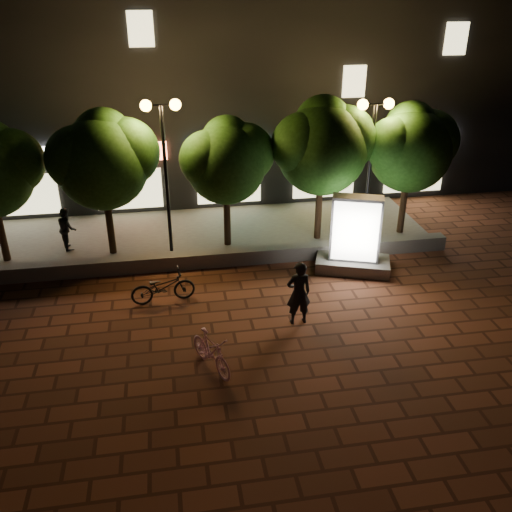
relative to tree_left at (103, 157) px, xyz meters
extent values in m
plane|color=brown|center=(3.45, -5.46, -3.44)|extent=(80.00, 80.00, 0.00)
cube|color=slate|center=(3.45, -1.46, -3.19)|extent=(16.00, 0.45, 0.50)
cube|color=slate|center=(3.45, 1.04, -3.40)|extent=(16.00, 5.00, 0.08)
cube|color=black|center=(3.45, 7.54, 1.56)|extent=(28.00, 8.00, 10.00)
cube|color=silver|center=(-3.55, 3.48, -0.84)|extent=(3.20, 0.12, 0.70)
cube|color=beige|center=(-3.55, 3.48, -2.34)|extent=(2.60, 0.10, 1.60)
cube|color=#FA683C|center=(0.45, 3.48, -0.84)|extent=(3.20, 0.12, 0.70)
cube|color=beige|center=(0.45, 3.48, -2.34)|extent=(2.60, 0.10, 1.60)
cube|color=#4FC5BE|center=(4.45, 3.48, -0.84)|extent=(3.20, 0.12, 0.70)
cube|color=beige|center=(4.45, 3.48, -2.34)|extent=(2.60, 0.10, 1.60)
cube|color=yellow|center=(8.45, 3.48, -0.84)|extent=(3.20, 0.12, 0.70)
cube|color=beige|center=(8.45, 3.48, -2.34)|extent=(2.60, 0.10, 1.60)
cube|color=white|center=(12.45, 3.48, -0.84)|extent=(3.20, 0.12, 0.70)
cube|color=beige|center=(12.45, 3.48, -2.34)|extent=(2.60, 0.10, 1.60)
cube|color=beige|center=(1.45, 3.48, 3.56)|extent=(0.90, 0.10, 1.20)
cube|color=beige|center=(9.45, 3.48, 1.56)|extent=(0.90, 0.10, 1.20)
cube|color=beige|center=(13.45, 3.48, 3.06)|extent=(0.90, 0.10, 1.20)
cylinder|color=black|center=(-3.55, -0.06, -2.24)|extent=(0.24, 0.24, 2.25)
sphere|color=#255719|center=(-2.85, 0.14, -0.04)|extent=(2.10, 2.10, 2.10)
cylinder|color=black|center=(-0.05, -0.06, -2.19)|extent=(0.24, 0.24, 2.34)
sphere|color=#255719|center=(-0.05, -0.06, -0.20)|extent=(3.00, 3.00, 3.00)
sphere|color=#255719|center=(0.70, 0.14, 0.10)|extent=(2.25, 2.25, 2.25)
sphere|color=#255719|center=(-0.73, -0.21, 0.05)|extent=(2.10, 2.10, 2.10)
sphere|color=#255719|center=(0.05, 0.29, 0.55)|extent=(1.95, 1.95, 1.95)
cylinder|color=black|center=(3.95, -0.06, -2.26)|extent=(0.24, 0.24, 2.21)
sphere|color=#255719|center=(3.95, -0.06, -0.42)|extent=(2.70, 2.70, 2.70)
sphere|color=#255719|center=(4.62, 0.14, -0.12)|extent=(2.03, 2.03, 2.02)
sphere|color=#255719|center=(3.34, -0.21, -0.17)|extent=(1.89, 1.89, 1.89)
sphere|color=#255719|center=(4.05, 0.29, 0.26)|extent=(1.76, 1.76, 1.76)
cylinder|color=black|center=(7.25, -0.06, -2.15)|extent=(0.24, 0.24, 2.43)
sphere|color=#255719|center=(7.25, -0.06, -0.08)|extent=(3.10, 3.10, 3.10)
sphere|color=#255719|center=(8.02, 0.14, 0.22)|extent=(2.33, 2.33, 2.33)
sphere|color=#255719|center=(6.55, -0.21, 0.17)|extent=(2.17, 2.17, 2.17)
sphere|color=#255719|center=(7.35, 0.29, 0.69)|extent=(2.01, 2.02, 2.02)
cylinder|color=black|center=(10.45, -0.06, -2.22)|extent=(0.24, 0.24, 2.29)
sphere|color=#255719|center=(10.45, -0.06, -0.27)|extent=(2.90, 2.90, 2.90)
sphere|color=#255719|center=(11.17, 0.14, 0.03)|extent=(2.18, 2.17, 2.17)
sphere|color=#255719|center=(9.79, -0.21, -0.02)|extent=(2.03, 2.03, 2.03)
sphere|color=#255719|center=(10.55, 0.29, 0.45)|extent=(1.89, 1.88, 1.88)
cylinder|color=black|center=(1.95, -0.26, -0.86)|extent=(0.12, 0.12, 5.00)
cylinder|color=black|center=(1.95, -0.26, 1.64)|extent=(0.90, 0.08, 0.08)
sphere|color=#FFB33F|center=(1.50, -0.26, 1.64)|extent=(0.36, 0.36, 0.36)
sphere|color=#FFB33F|center=(2.40, -0.26, 1.64)|extent=(0.36, 0.36, 0.36)
cylinder|color=black|center=(8.95, -0.26, -0.96)|extent=(0.12, 0.12, 4.80)
cylinder|color=black|center=(8.95, -0.26, 1.44)|extent=(0.90, 0.08, 0.08)
sphere|color=#FFB33F|center=(8.50, -0.26, 1.44)|extent=(0.36, 0.36, 0.36)
sphere|color=#FFB33F|center=(9.40, -0.26, 1.44)|extent=(0.36, 0.36, 0.36)
cube|color=slate|center=(7.77, -2.54, -3.25)|extent=(2.62, 1.91, 0.39)
cube|color=#4C4C51|center=(7.77, -2.54, -1.97)|extent=(1.67, 1.04, 2.17)
cube|color=white|center=(7.67, -2.80, -1.97)|extent=(1.36, 0.52, 1.97)
cube|color=white|center=(7.86, -2.27, -1.97)|extent=(1.36, 0.52, 1.97)
imported|color=pink|center=(2.72, -6.94, -2.94)|extent=(1.17, 1.72, 1.01)
imported|color=black|center=(5.27, -5.27, -2.51)|extent=(0.71, 0.49, 1.87)
imported|color=black|center=(1.62, -3.54, -2.95)|extent=(1.94, 0.88, 0.99)
imported|color=black|center=(-1.58, 0.54, -2.61)|extent=(0.77, 0.87, 1.50)
camera|label=1|loc=(1.99, -17.86, 5.12)|focal=38.81mm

